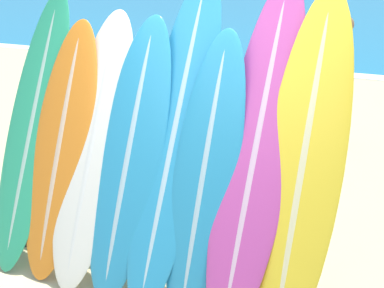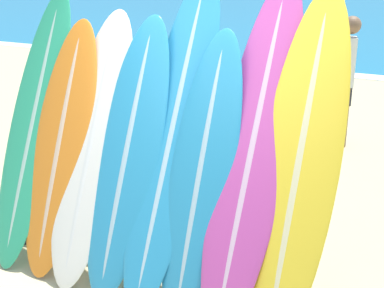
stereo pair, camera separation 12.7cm
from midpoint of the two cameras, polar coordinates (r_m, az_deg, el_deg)
surfboard_rack at (r=4.24m, az=-4.20°, el=-8.75°), size 2.64×0.04×0.91m
surfboard_slot_0 at (r=4.72m, az=-15.80°, el=1.74°), size 0.52×1.05×2.25m
surfboard_slot_1 at (r=4.49m, az=-13.04°, el=-0.37°), size 0.56×0.88×2.03m
surfboard_slot_2 at (r=4.32m, az=-9.81°, el=-0.36°), size 0.58×1.00×2.11m
surfboard_slot_3 at (r=4.12m, az=-5.98°, el=-1.32°), size 0.56×0.97×2.09m
surfboard_slot_4 at (r=3.98m, az=-1.24°, el=0.67°), size 0.53×1.24×2.43m
surfboard_slot_5 at (r=3.82m, az=1.95°, el=-3.40°), size 0.50×0.88×2.02m
surfboard_slot_6 at (r=3.72m, az=7.42°, el=-1.15°), size 0.52×1.25×2.39m
surfboard_slot_7 at (r=3.62m, az=12.26°, el=-2.63°), size 0.54×1.04×2.32m
person_near_water at (r=7.12m, az=8.22°, el=5.43°), size 0.26×0.25×1.52m
person_mid_beach at (r=7.66m, az=16.69°, el=6.89°), size 0.24×0.30×1.79m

